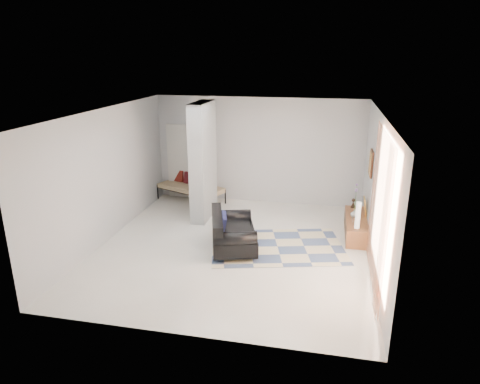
# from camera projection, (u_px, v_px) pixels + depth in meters

# --- Properties ---
(floor) EXTENTS (6.00, 6.00, 0.00)m
(floor) POSITION_uv_depth(u_px,v_px,m) (233.00, 247.00, 8.94)
(floor) COLOR beige
(floor) RESTS_ON ground
(ceiling) EXTENTS (6.00, 6.00, 0.00)m
(ceiling) POSITION_uv_depth(u_px,v_px,m) (233.00, 112.00, 8.07)
(ceiling) COLOR white
(ceiling) RESTS_ON wall_back
(wall_back) EXTENTS (6.00, 0.00, 6.00)m
(wall_back) POSITION_uv_depth(u_px,v_px,m) (258.00, 151.00, 11.30)
(wall_back) COLOR silver
(wall_back) RESTS_ON ground
(wall_front) EXTENTS (6.00, 0.00, 6.00)m
(wall_front) POSITION_uv_depth(u_px,v_px,m) (184.00, 247.00, 5.71)
(wall_front) COLOR silver
(wall_front) RESTS_ON ground
(wall_left) EXTENTS (0.00, 6.00, 6.00)m
(wall_left) POSITION_uv_depth(u_px,v_px,m) (107.00, 175.00, 9.04)
(wall_left) COLOR silver
(wall_left) RESTS_ON ground
(wall_right) EXTENTS (0.00, 6.00, 6.00)m
(wall_right) POSITION_uv_depth(u_px,v_px,m) (377.00, 192.00, 7.97)
(wall_right) COLOR silver
(wall_right) RESTS_ON ground
(partition_column) EXTENTS (0.35, 1.20, 2.80)m
(partition_column) POSITION_uv_depth(u_px,v_px,m) (203.00, 161.00, 10.21)
(partition_column) COLOR #A2A7A8
(partition_column) RESTS_ON floor
(hallway_door) EXTENTS (0.85, 0.06, 2.04)m
(hallway_door) POSITION_uv_depth(u_px,v_px,m) (183.00, 161.00, 11.79)
(hallway_door) COLOR silver
(hallway_door) RESTS_ON floor
(curtain) EXTENTS (0.00, 2.55, 2.55)m
(curtain) POSITION_uv_depth(u_px,v_px,m) (378.00, 210.00, 6.90)
(curtain) COLOR orange
(curtain) RESTS_ON wall_right
(wall_art) EXTENTS (0.04, 0.45, 0.55)m
(wall_art) POSITION_uv_depth(u_px,v_px,m) (371.00, 163.00, 9.01)
(wall_art) COLOR #3E1F10
(wall_art) RESTS_ON wall_right
(media_console) EXTENTS (0.45, 1.60, 0.80)m
(media_console) POSITION_uv_depth(u_px,v_px,m) (356.00, 226.00, 9.50)
(media_console) COLOR brown
(media_console) RESTS_ON floor
(loveseat) EXTENTS (1.24, 1.66, 0.76)m
(loveseat) POSITION_uv_depth(u_px,v_px,m) (231.00, 232.00, 8.78)
(loveseat) COLOR silver
(loveseat) RESTS_ON floor
(daybed) EXTENTS (1.96, 1.40, 0.77)m
(daybed) POSITION_uv_depth(u_px,v_px,m) (191.00, 186.00, 11.61)
(daybed) COLOR black
(daybed) RESTS_ON floor
(area_rug) EXTENTS (3.08, 2.42, 0.01)m
(area_rug) POSITION_uv_depth(u_px,v_px,m) (277.00, 247.00, 8.95)
(area_rug) COLOR beige
(area_rug) RESTS_ON floor
(cylinder_lamp) EXTENTS (0.10, 0.10, 0.57)m
(cylinder_lamp) POSITION_uv_depth(u_px,v_px,m) (358.00, 215.00, 8.81)
(cylinder_lamp) COLOR white
(cylinder_lamp) RESTS_ON media_console
(bronze_figurine) EXTENTS (0.12, 0.12, 0.22)m
(bronze_figurine) POSITION_uv_depth(u_px,v_px,m) (353.00, 203.00, 10.03)
(bronze_figurine) COLOR black
(bronze_figurine) RESTS_ON media_console
(vase) EXTENTS (0.19, 0.19, 0.17)m
(vase) POSITION_uv_depth(u_px,v_px,m) (354.00, 213.00, 9.46)
(vase) COLOR silver
(vase) RESTS_ON media_console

